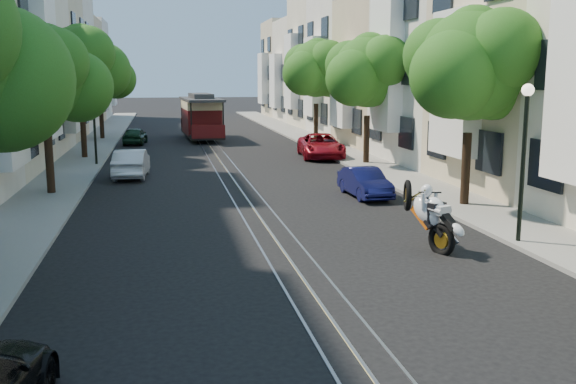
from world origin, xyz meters
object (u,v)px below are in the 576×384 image
parked_car_e_mid (365,182)px  parked_car_w_mid (131,163)px  sportbike_rider (429,213)px  parked_car_e_far (321,146)px  tree_w_c (81,65)px  cable_car (201,115)px  lamp_west (94,109)px  parked_car_w_far (135,136)px  tree_e_b (473,68)px  tree_w_d (100,74)px  lamp_east (525,139)px  tree_w_b (46,78)px  tree_e_d (317,70)px  tree_e_c (369,73)px

parked_car_e_mid → parked_car_w_mid: parked_car_w_mid is taller
sportbike_rider → parked_car_e_far: sportbike_rider is taller
parked_car_e_mid → parked_car_w_mid: (-8.80, 6.53, 0.09)m
tree_w_c → cable_car: bearing=55.4°
sportbike_rider → parked_car_w_mid: size_ratio=0.55×
tree_w_c → lamp_west: tree_w_c is taller
parked_car_w_mid → parked_car_w_far: bearing=-85.0°
tree_e_b → tree_w_d: tree_e_b is taller
tree_w_d → parked_car_w_mid: bearing=-81.3°
lamp_east → tree_w_b: bearing=143.4°
lamp_east → cable_car: size_ratio=0.53×
sportbike_rider → lamp_east: bearing=-23.3°
tree_w_b → tree_w_d: tree_w_d is taller
tree_w_d → parked_car_e_mid: 27.36m
lamp_west → parked_car_e_far: 12.15m
tree_e_b → lamp_west: bearing=136.2°
tree_e_d → tree_w_d: 15.25m
tree_e_b → tree_e_d: tree_e_d is taller
parked_car_e_mid → parked_car_w_far: size_ratio=0.99×
tree_w_c → parked_car_e_far: size_ratio=1.48×
tree_e_d → lamp_west: bearing=-146.5°
tree_e_d → parked_car_w_far: size_ratio=2.05×
lamp_east → cable_car: 31.66m
tree_w_d → parked_car_e_mid: bearing=-64.8°
lamp_east → sportbike_rider: 3.17m
tree_e_b → tree_w_d: bearing=118.1°
tree_e_d → parked_car_w_far: bearing=173.1°
tree_e_d → parked_car_w_far: tree_e_d is taller
sportbike_rider → parked_car_e_far: size_ratio=0.44×
tree_e_b → tree_e_c: bearing=90.0°
lamp_east → parked_car_e_far: bearing=92.1°
parked_car_e_mid → parked_car_w_far: bearing=111.1°
tree_e_b → tree_w_b: 15.25m
lamp_west → parked_car_w_mid: (1.90, -3.97, -2.21)m
tree_w_c → cable_car: tree_w_c is taller
tree_e_b → tree_w_c: bearing=132.0°
lamp_east → parked_car_w_mid: 17.79m
tree_e_b → lamp_west: 18.90m
tree_e_b → tree_w_b: (-14.40, 5.00, -0.34)m
sportbike_rider → parked_car_w_mid: bearing=98.2°
lamp_west → parked_car_e_far: size_ratio=0.87×
tree_w_c → tree_w_d: tree_w_c is taller
tree_e_c → tree_e_d: (0.00, 11.00, 0.27)m
tree_w_d → tree_e_c: bearing=-48.0°
tree_e_c → tree_e_d: tree_e_d is taller
tree_e_c → parked_car_w_mid: 12.47m
tree_e_d → cable_car: size_ratio=0.87×
lamp_west → parked_car_w_far: 10.79m
cable_car → parked_car_e_mid: cable_car is taller
tree_e_d → tree_w_b: tree_e_d is taller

